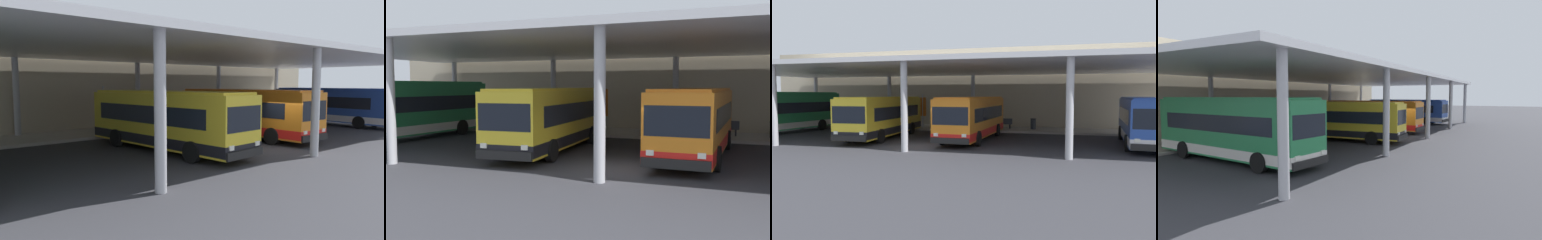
# 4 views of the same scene
# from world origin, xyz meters

# --- Properties ---
(ground_plane) EXTENTS (200.00, 200.00, 0.00)m
(ground_plane) POSITION_xyz_m (0.00, 0.00, 0.00)
(ground_plane) COLOR #333338
(platform_kerb) EXTENTS (42.00, 4.50, 0.18)m
(platform_kerb) POSITION_xyz_m (0.00, 11.75, 0.09)
(platform_kerb) COLOR #A39E93
(platform_kerb) RESTS_ON ground
(station_building_facade) EXTENTS (48.00, 1.60, 8.03)m
(station_building_facade) POSITION_xyz_m (0.00, 15.00, 4.02)
(station_building_facade) COLOR #C1B293
(station_building_facade) RESTS_ON ground
(canopy_shelter) EXTENTS (40.00, 17.00, 5.55)m
(canopy_shelter) POSITION_xyz_m (0.00, 5.50, 5.29)
(canopy_shelter) COLOR silver
(canopy_shelter) RESTS_ON ground
(bus_nearest_bay) EXTENTS (3.40, 11.49, 3.57)m
(bus_nearest_bay) POSITION_xyz_m (-14.68, 4.43, 1.84)
(bus_nearest_bay) COLOR #28844C
(bus_nearest_bay) RESTS_ON ground
(bus_second_bay) EXTENTS (3.21, 10.67, 3.17)m
(bus_second_bay) POSITION_xyz_m (-4.59, 3.49, 1.66)
(bus_second_bay) COLOR yellow
(bus_second_bay) RESTS_ON ground
(bus_middle_bay) EXTENTS (2.88, 10.58, 3.17)m
(bus_middle_bay) POSITION_xyz_m (2.44, 4.11, 1.66)
(bus_middle_bay) COLOR orange
(bus_middle_bay) RESTS_ON ground
(bus_far_bay) EXTENTS (3.26, 10.68, 3.17)m
(bus_far_bay) POSITION_xyz_m (14.01, 4.26, 1.66)
(bus_far_bay) COLOR #284CA8
(bus_far_bay) RESTS_ON ground
(bench_waiting) EXTENTS (1.80, 0.45, 0.92)m
(bench_waiting) POSITION_xyz_m (3.30, 11.82, 0.66)
(bench_waiting) COLOR #383D47
(bench_waiting) RESTS_ON platform_kerb
(trash_bin) EXTENTS (0.52, 0.52, 0.98)m
(trash_bin) POSITION_xyz_m (6.15, 11.75, 0.68)
(trash_bin) COLOR #33383D
(trash_bin) RESTS_ON platform_kerb
(banner_sign) EXTENTS (0.70, 0.12, 3.20)m
(banner_sign) POSITION_xyz_m (-4.38, 10.94, 1.98)
(banner_sign) COLOR #B2B2B7
(banner_sign) RESTS_ON platform_kerb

